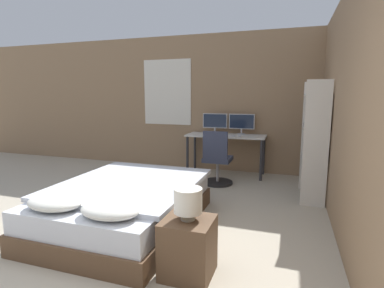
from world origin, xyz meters
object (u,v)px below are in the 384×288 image
(monitor_right, at_px, (242,123))
(desk, at_px, (226,140))
(bedside_lamp, at_px, (188,201))
(computer_mouse, at_px, (240,136))
(nightstand, at_px, (188,247))
(bed, at_px, (125,205))
(office_chair, at_px, (217,163))
(bookshelf, at_px, (315,135))
(keyboard, at_px, (224,136))
(monitor_left, at_px, (215,122))

(monitor_right, bearing_deg, desk, -144.91)
(bedside_lamp, bearing_deg, computer_mouse, 91.81)
(nightstand, relative_size, desk, 0.33)
(bed, bearing_deg, desk, 76.71)
(nightstand, relative_size, bedside_lamp, 1.84)
(office_chair, bearing_deg, computer_mouse, 60.95)
(desk, height_order, bookshelf, bookshelf)
(nightstand, distance_m, desk, 3.37)
(bed, xyz_separation_m, computer_mouse, (0.91, 2.45, 0.54))
(bedside_lamp, bearing_deg, desk, 96.66)
(office_chair, relative_size, bookshelf, 0.54)
(desk, bearing_deg, bed, -103.29)
(nightstand, bearing_deg, monitor_right, 92.05)
(bedside_lamp, height_order, office_chair, office_chair)
(bedside_lamp, bearing_deg, office_chair, 98.37)
(bedside_lamp, relative_size, desk, 0.18)
(bed, distance_m, computer_mouse, 2.67)
(bedside_lamp, relative_size, monitor_right, 0.55)
(computer_mouse, height_order, office_chair, office_chair)
(keyboard, distance_m, computer_mouse, 0.29)
(desk, distance_m, computer_mouse, 0.36)
(monitor_right, height_order, keyboard, monitor_right)
(nightstand, height_order, computer_mouse, computer_mouse)
(bedside_lamp, bearing_deg, bed, 145.65)
(bed, bearing_deg, keyboard, 75.77)
(monitor_right, bearing_deg, keyboard, -125.70)
(desk, bearing_deg, keyboard, -90.00)
(nightstand, xyz_separation_m, keyboard, (-0.39, 3.14, 0.53))
(monitor_left, bearing_deg, desk, -35.09)
(bookshelf, bearing_deg, keyboard, 151.45)
(nightstand, xyz_separation_m, bedside_lamp, (0.00, 0.00, 0.41))
(bed, relative_size, bookshelf, 1.19)
(office_chair, bearing_deg, bedside_lamp, -81.63)
(bedside_lamp, height_order, bookshelf, bookshelf)
(monitor_right, distance_m, office_chair, 1.11)
(desk, xyz_separation_m, office_chair, (0.00, -0.70, -0.29))
(office_chair, height_order, bookshelf, bookshelf)
(desk, relative_size, computer_mouse, 21.20)
(bed, height_order, office_chair, office_chair)
(bedside_lamp, xyz_separation_m, bookshelf, (1.10, 2.33, 0.29))
(monitor_left, xyz_separation_m, keyboard, (0.26, -0.37, -0.22))
(monitor_right, bearing_deg, monitor_left, 180.00)
(bedside_lamp, relative_size, keyboard, 0.68)
(monitor_left, bearing_deg, office_chair, -73.32)
(monitor_right, height_order, bookshelf, bookshelf)
(monitor_left, height_order, bookshelf, bookshelf)
(nightstand, distance_m, bookshelf, 2.67)
(office_chair, bearing_deg, keyboard, 90.20)
(bed, distance_m, bookshelf, 2.76)
(computer_mouse, bearing_deg, desk, 147.92)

